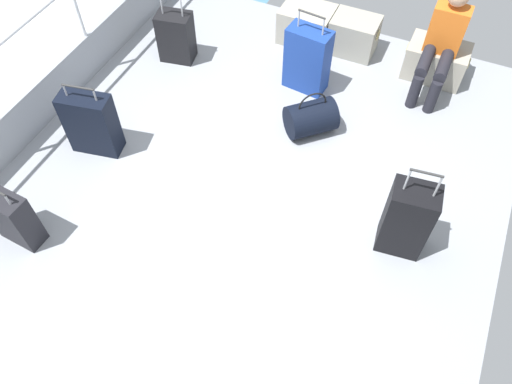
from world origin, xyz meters
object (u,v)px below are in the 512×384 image
cargo_crate_2 (436,61)px  duffel_bag (311,118)px  suitcase_2 (307,60)px  suitcase_0 (176,37)px  cargo_crate_0 (307,24)px  suitcase_1 (407,219)px  cargo_crate_1 (354,35)px  passenger_seated (443,41)px  suitcase_4 (13,218)px  suitcase_3 (91,124)px

cargo_crate_2 → duffel_bag: 1.59m
suitcase_2 → suitcase_0: bearing=-174.4°
cargo_crate_0 → duffel_bag: 1.44m
cargo_crate_2 → suitcase_1: 2.23m
cargo_crate_1 → passenger_seated: 1.01m
duffel_bag → suitcase_0: bearing=165.7°
suitcase_2 → cargo_crate_1: bearing=71.2°
suitcase_4 → duffel_bag: (1.74, 2.13, -0.10)m
cargo_crate_1 → suitcase_3: 2.96m
duffel_bag → cargo_crate_2: bearing=55.3°
cargo_crate_0 → cargo_crate_2: (1.46, -0.02, -0.01)m
cargo_crate_2 → suitcase_2: 1.40m
cargo_crate_0 → suitcase_3: suitcase_3 is taller
cargo_crate_1 → suitcase_1: (1.13, -2.26, 0.16)m
passenger_seated → cargo_crate_2: bearing=90.0°
suitcase_3 → suitcase_0: bearing=88.8°
passenger_seated → suitcase_4: size_ratio=1.62×
suitcase_3 → suitcase_4: size_ratio=1.15×
cargo_crate_2 → suitcase_3: 3.55m
suitcase_4 → cargo_crate_1: bearing=63.6°
suitcase_4 → suitcase_0: bearing=89.6°
suitcase_0 → suitcase_3: size_ratio=1.01×
cargo_crate_1 → suitcase_4: 3.89m
suitcase_1 → suitcase_4: (-2.86, -1.22, -0.09)m
suitcase_3 → suitcase_4: suitcase_3 is taller
suitcase_2 → suitcase_1: bearing=-46.9°
suitcase_4 → duffel_bag: suitcase_4 is taller
suitcase_1 → suitcase_2: 2.04m
passenger_seated → suitcase_2: (-1.18, -0.55, -0.21)m
cargo_crate_0 → suitcase_2: bearing=-69.3°
cargo_crate_0 → suitcase_1: (1.68, -2.24, 0.16)m
cargo_crate_2 → duffel_bag: bearing=-124.7°
suitcase_1 → duffel_bag: size_ratio=1.68×
passenger_seated → duffel_bag: size_ratio=1.91×
cargo_crate_0 → cargo_crate_2: size_ratio=0.93×
passenger_seated → duffel_bag: (-0.91, -1.13, -0.39)m
suitcase_2 → suitcase_4: size_ratio=1.32×
suitcase_1 → suitcase_2: suitcase_1 is taller
cargo_crate_2 → suitcase_4: 4.34m
suitcase_2 → duffel_bag: 0.67m
cargo_crate_0 → suitcase_1: 2.80m
duffel_bag → cargo_crate_1: bearing=90.5°
suitcase_1 → passenger_seated: bearing=96.0°
cargo_crate_2 → passenger_seated: bearing=-90.0°
suitcase_3 → suitcase_2: bearing=47.7°
suitcase_2 → suitcase_4: bearing=-118.4°
suitcase_0 → suitcase_3: suitcase_0 is taller
suitcase_4 → cargo_crate_2: bearing=52.4°
suitcase_0 → passenger_seated: bearing=14.7°
cargo_crate_1 → suitcase_0: size_ratio=0.70×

